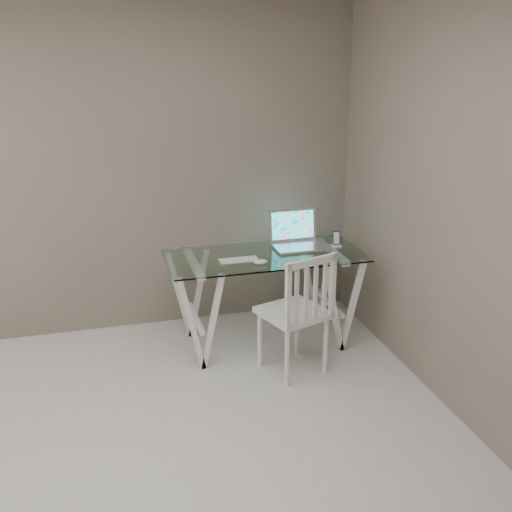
% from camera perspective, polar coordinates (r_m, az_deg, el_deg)
% --- Properties ---
extents(room, '(4.50, 4.52, 2.71)m').
position_cam_1_polar(room, '(2.92, -12.20, 6.21)').
color(room, beige).
rests_on(room, ground).
extents(desk, '(1.50, 0.70, 0.75)m').
position_cam_1_polar(desk, '(5.04, 0.74, -3.78)').
color(desk, silver).
rests_on(desk, ground).
extents(chair, '(0.54, 0.54, 0.93)m').
position_cam_1_polar(chair, '(4.55, 3.90, -4.71)').
color(chair, silver).
rests_on(chair, ground).
extents(laptop, '(0.39, 0.32, 0.28)m').
position_cam_1_polar(laptop, '(5.12, 3.57, 1.65)').
color(laptop, silver).
rests_on(laptop, desk).
extents(keyboard, '(0.31, 0.13, 0.01)m').
position_cam_1_polar(keyboard, '(4.78, -1.54, -0.38)').
color(keyboard, silver).
rests_on(keyboard, desk).
extents(mouse, '(0.10, 0.06, 0.03)m').
position_cam_1_polar(mouse, '(4.71, 0.42, -0.53)').
color(mouse, white).
rests_on(mouse, desk).
extents(phone_dock, '(0.07, 0.07, 0.13)m').
position_cam_1_polar(phone_dock, '(5.13, 7.15, 1.20)').
color(phone_dock, white).
rests_on(phone_dock, desk).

